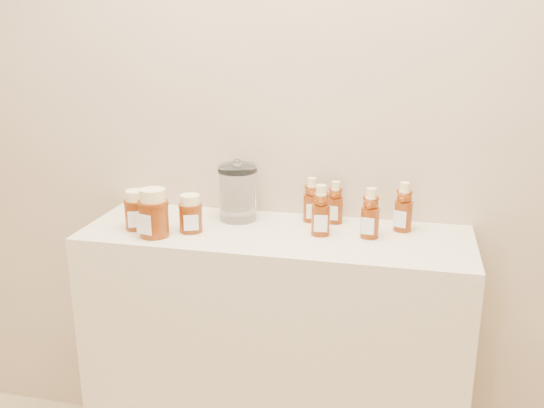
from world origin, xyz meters
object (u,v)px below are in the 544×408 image
(display_table, at_px, (275,360))
(bear_bottle_front_left, at_px, (321,207))
(glass_canister, at_px, (238,190))
(bear_bottle_back_left, at_px, (312,197))
(honey_jar_left, at_px, (137,210))

(display_table, xyz_separation_m, bear_bottle_front_left, (0.14, 0.01, 0.54))
(bear_bottle_front_left, bearing_deg, glass_canister, 154.86)
(bear_bottle_back_left, relative_size, honey_jar_left, 1.33)
(display_table, height_order, bear_bottle_back_left, bear_bottle_back_left)
(honey_jar_left, xyz_separation_m, glass_canister, (0.28, 0.16, 0.04))
(bear_bottle_back_left, relative_size, glass_canister, 0.83)
(bear_bottle_front_left, xyz_separation_m, glass_canister, (-0.28, 0.08, 0.01))
(display_table, xyz_separation_m, glass_canister, (-0.15, 0.10, 0.55))
(bear_bottle_back_left, bearing_deg, bear_bottle_front_left, -83.37)
(display_table, relative_size, bear_bottle_front_left, 6.77)
(honey_jar_left, height_order, glass_canister, glass_canister)
(glass_canister, bearing_deg, display_table, -33.23)
(glass_canister, bearing_deg, bear_bottle_back_left, 8.82)
(display_table, xyz_separation_m, bear_bottle_back_left, (0.09, 0.13, 0.53))
(display_table, xyz_separation_m, honey_jar_left, (-0.43, -0.06, 0.51))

